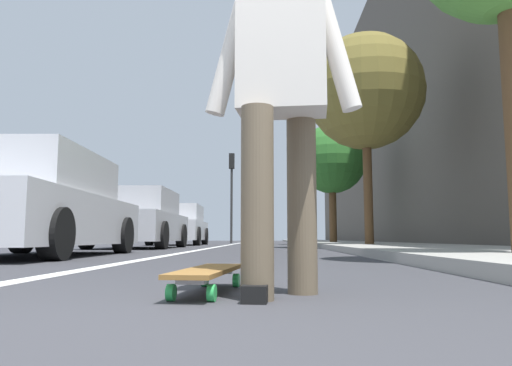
{
  "coord_description": "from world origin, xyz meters",
  "views": [
    {
      "loc": [
        -0.94,
        -0.3,
        0.26
      ],
      "look_at": [
        8.43,
        -0.06,
        1.34
      ],
      "focal_mm": 33.7,
      "sensor_mm": 36.0,
      "label": 1
    }
  ],
  "objects_px": {
    "street_tree_far": "(332,160)",
    "parked_car_mid": "(139,220)",
    "parked_car_near": "(36,207)",
    "skateboard": "(208,273)",
    "street_tree_mid": "(365,92)",
    "parked_car_far": "(179,226)",
    "traffic_light": "(232,181)",
    "skater_person": "(281,89)"
  },
  "relations": [
    {
      "from": "parked_car_near",
      "to": "street_tree_far",
      "type": "xyz_separation_m",
      "value": [
        12.01,
        -5.82,
        2.64
      ]
    },
    {
      "from": "skateboard",
      "to": "parked_car_mid",
      "type": "distance_m",
      "value": 10.5
    },
    {
      "from": "parked_car_far",
      "to": "street_tree_mid",
      "type": "distance_m",
      "value": 8.98
    },
    {
      "from": "skateboard",
      "to": "skater_person",
      "type": "xyz_separation_m",
      "value": [
        -0.15,
        -0.35,
        0.84
      ]
    },
    {
      "from": "parked_car_far",
      "to": "traffic_light",
      "type": "distance_m",
      "value": 7.27
    },
    {
      "from": "street_tree_far",
      "to": "parked_car_far",
      "type": "bearing_deg",
      "value": 96.87
    },
    {
      "from": "skateboard",
      "to": "street_tree_mid",
      "type": "distance_m",
      "value": 10.91
    },
    {
      "from": "street_tree_mid",
      "to": "street_tree_far",
      "type": "xyz_separation_m",
      "value": [
        6.65,
        -0.0,
        -0.67
      ]
    },
    {
      "from": "skater_person",
      "to": "street_tree_far",
      "type": "bearing_deg",
      "value": -8.41
    },
    {
      "from": "parked_car_far",
      "to": "street_tree_mid",
      "type": "bearing_deg",
      "value": -135.37
    },
    {
      "from": "skateboard",
      "to": "traffic_light",
      "type": "distance_m",
      "value": 22.69
    },
    {
      "from": "traffic_light",
      "to": "street_tree_far",
      "type": "height_order",
      "value": "street_tree_far"
    },
    {
      "from": "skateboard",
      "to": "parked_car_far",
      "type": "height_order",
      "value": "parked_car_far"
    },
    {
      "from": "street_tree_far",
      "to": "parked_car_mid",
      "type": "bearing_deg",
      "value": 137.66
    },
    {
      "from": "parked_car_mid",
      "to": "street_tree_mid",
      "type": "bearing_deg",
      "value": -92.3
    },
    {
      "from": "parked_car_mid",
      "to": "street_tree_far",
      "type": "relative_size",
      "value": 0.89
    },
    {
      "from": "parked_car_far",
      "to": "parked_car_near",
      "type": "bearing_deg",
      "value": -179.75
    },
    {
      "from": "parked_car_near",
      "to": "parked_car_far",
      "type": "xyz_separation_m",
      "value": [
        11.3,
        0.05,
        0.02
      ]
    },
    {
      "from": "parked_car_mid",
      "to": "skater_person",
      "type": "bearing_deg",
      "value": -161.57
    },
    {
      "from": "parked_car_mid",
      "to": "street_tree_far",
      "type": "xyz_separation_m",
      "value": [
        6.42,
        -5.85,
        2.62
      ]
    },
    {
      "from": "street_tree_mid",
      "to": "street_tree_far",
      "type": "distance_m",
      "value": 6.69
    },
    {
      "from": "traffic_light",
      "to": "street_tree_far",
      "type": "bearing_deg",
      "value": -143.53
    },
    {
      "from": "traffic_light",
      "to": "street_tree_far",
      "type": "distance_m",
      "value": 7.42
    },
    {
      "from": "traffic_light",
      "to": "street_tree_mid",
      "type": "relative_size",
      "value": 0.84
    },
    {
      "from": "skateboard",
      "to": "parked_car_far",
      "type": "bearing_deg",
      "value": 11.03
    },
    {
      "from": "traffic_light",
      "to": "parked_car_far",
      "type": "bearing_deg",
      "value": 167.67
    },
    {
      "from": "parked_car_near",
      "to": "parked_car_mid",
      "type": "height_order",
      "value": "parked_car_mid"
    },
    {
      "from": "parked_car_mid",
      "to": "street_tree_mid",
      "type": "relative_size",
      "value": 0.76
    },
    {
      "from": "parked_car_far",
      "to": "skater_person",
      "type": "bearing_deg",
      "value": -167.87
    },
    {
      "from": "parked_car_far",
      "to": "traffic_light",
      "type": "relative_size",
      "value": 0.88
    },
    {
      "from": "traffic_light",
      "to": "street_tree_far",
      "type": "xyz_separation_m",
      "value": [
        -5.97,
        -4.41,
        0.15
      ]
    },
    {
      "from": "skateboard",
      "to": "skater_person",
      "type": "bearing_deg",
      "value": -113.27
    },
    {
      "from": "parked_car_far",
      "to": "traffic_light",
      "type": "bearing_deg",
      "value": -12.33
    },
    {
      "from": "parked_car_near",
      "to": "traffic_light",
      "type": "bearing_deg",
      "value": -4.49
    },
    {
      "from": "parked_car_far",
      "to": "street_tree_far",
      "type": "relative_size",
      "value": 0.86
    },
    {
      "from": "parked_car_near",
      "to": "street_tree_mid",
      "type": "xyz_separation_m",
      "value": [
        5.35,
        -5.82,
        3.31
      ]
    },
    {
      "from": "street_tree_mid",
      "to": "parked_car_mid",
      "type": "bearing_deg",
      "value": 87.7
    },
    {
      "from": "skater_person",
      "to": "parked_car_near",
      "type": "height_order",
      "value": "skater_person"
    },
    {
      "from": "parked_car_near",
      "to": "parked_car_mid",
      "type": "relative_size",
      "value": 1.07
    },
    {
      "from": "parked_car_mid",
      "to": "street_tree_far",
      "type": "height_order",
      "value": "street_tree_far"
    },
    {
      "from": "traffic_light",
      "to": "skateboard",
      "type": "bearing_deg",
      "value": -175.89
    },
    {
      "from": "traffic_light",
      "to": "street_tree_mid",
      "type": "distance_m",
      "value": 13.39
    }
  ]
}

